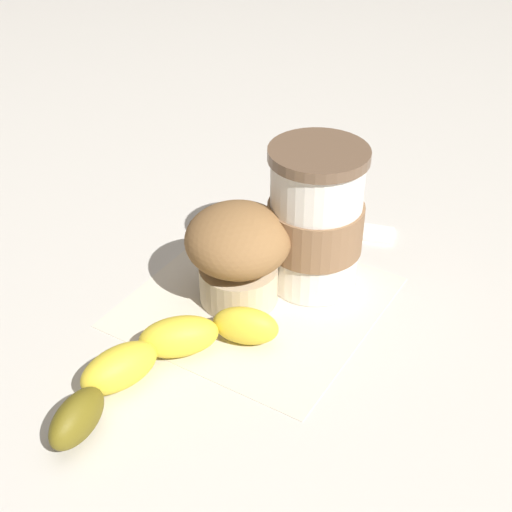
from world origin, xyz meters
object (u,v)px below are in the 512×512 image
(coffee_cup, at_px, (315,220))
(muffin, at_px, (240,248))
(sugar_packet, at_px, (369,231))
(banana, at_px, (157,358))

(coffee_cup, relative_size, muffin, 1.47)
(coffee_cup, height_order, sugar_packet, coffee_cup)
(muffin, relative_size, banana, 0.51)
(coffee_cup, xyz_separation_m, banana, (0.17, -0.08, -0.05))
(coffee_cup, xyz_separation_m, muffin, (0.05, -0.06, -0.02))
(muffin, distance_m, sugar_packet, 0.18)
(sugar_packet, bearing_deg, banana, -23.96)
(coffee_cup, bearing_deg, muffin, -51.71)
(muffin, bearing_deg, coffee_cup, 128.29)
(coffee_cup, distance_m, banana, 0.19)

